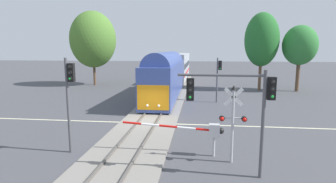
# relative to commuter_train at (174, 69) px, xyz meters

# --- Properties ---
(ground_plane) EXTENTS (220.00, 220.00, 0.00)m
(ground_plane) POSITION_rel_commuter_train_xyz_m (-0.00, -20.44, -2.80)
(ground_plane) COLOR #47474C
(road_centre_stripe) EXTENTS (44.00, 0.20, 0.01)m
(road_centre_stripe) POSITION_rel_commuter_train_xyz_m (-0.00, -20.44, -2.79)
(road_centre_stripe) COLOR beige
(road_centre_stripe) RESTS_ON ground
(railway_track) EXTENTS (4.40, 80.00, 0.32)m
(railway_track) POSITION_rel_commuter_train_xyz_m (-0.00, -20.44, -2.70)
(railway_track) COLOR gray
(railway_track) RESTS_ON ground
(commuter_train) EXTENTS (3.04, 39.93, 5.16)m
(commuter_train) POSITION_rel_commuter_train_xyz_m (0.00, 0.00, 0.00)
(commuter_train) COLOR #384C93
(commuter_train) RESTS_ON railway_track
(crossing_gate_near) EXTENTS (5.61, 0.40, 1.82)m
(crossing_gate_near) POSITION_rel_commuter_train_xyz_m (4.17, -26.55, -1.37)
(crossing_gate_near) COLOR #B7B7BC
(crossing_gate_near) RESTS_ON ground
(crossing_signal_mast) EXTENTS (1.36, 0.44, 4.02)m
(crossing_signal_mast) POSITION_rel_commuter_train_xyz_m (5.63, -27.31, -0.34)
(crossing_signal_mast) COLOR #B2B2B7
(crossing_signal_mast) RESTS_ON ground
(traffic_signal_far_side) EXTENTS (0.53, 0.38, 4.88)m
(traffic_signal_far_side) POSITION_rel_commuter_train_xyz_m (5.97, -11.29, 0.47)
(traffic_signal_far_side) COLOR #4C4C51
(traffic_signal_far_side) RESTS_ON ground
(traffic_signal_median) EXTENTS (0.53, 0.38, 5.35)m
(traffic_signal_median) POSITION_rel_commuter_train_xyz_m (-3.14, -26.95, 0.79)
(traffic_signal_median) COLOR #4C4C51
(traffic_signal_median) RESTS_ON ground
(traffic_signal_near_right) EXTENTS (4.24, 0.38, 4.92)m
(traffic_signal_near_right) POSITION_rel_commuter_train_xyz_m (5.64, -28.86, 0.88)
(traffic_signal_near_right) COLOR #4C4C51
(traffic_signal_near_right) RESTS_ON ground
(pine_left_background) EXTENTS (7.24, 7.24, 11.77)m
(pine_left_background) POSITION_rel_commuter_train_xyz_m (-13.06, 1.17, 4.51)
(pine_left_background) COLOR brown
(pine_left_background) RESTS_ON ground
(maple_right_background) EXTENTS (4.54, 4.54, 9.01)m
(maple_right_background) POSITION_rel_commuter_train_xyz_m (17.37, -1.99, 3.49)
(maple_right_background) COLOR brown
(maple_right_background) RESTS_ON ground
(oak_far_right) EXTENTS (4.66, 4.66, 10.80)m
(oak_far_right) POSITION_rel_commuter_train_xyz_m (12.39, -1.65, 4.28)
(oak_far_right) COLOR brown
(oak_far_right) RESTS_ON ground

